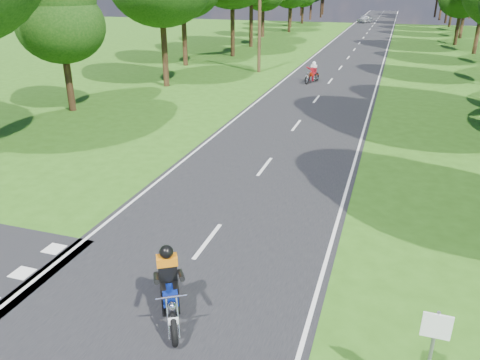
% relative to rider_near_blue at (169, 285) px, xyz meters
% --- Properties ---
extents(ground, '(160.00, 160.00, 0.00)m').
position_rel_rider_near_blue_xyz_m(ground, '(-0.44, 1.22, -0.84)').
color(ground, '#2B5613').
rests_on(ground, ground).
extents(main_road, '(7.00, 140.00, 0.02)m').
position_rel_rider_near_blue_xyz_m(main_road, '(-0.44, 51.22, -0.83)').
color(main_road, black).
rests_on(main_road, ground).
extents(road_markings, '(7.40, 140.00, 0.01)m').
position_rel_rider_near_blue_xyz_m(road_markings, '(-0.58, 49.35, -0.82)').
color(road_markings, silver).
rests_on(road_markings, main_road).
extents(telegraph_pole, '(1.20, 0.26, 8.00)m').
position_rel_rider_near_blue_xyz_m(telegraph_pole, '(-6.44, 29.22, 3.23)').
color(telegraph_pole, '#382616').
rests_on(telegraph_pole, ground).
extents(road_sign, '(0.45, 0.07, 2.00)m').
position_rel_rider_near_blue_xyz_m(road_sign, '(5.06, -0.79, 0.50)').
color(road_sign, slate).
rests_on(road_sign, ground).
extents(rider_near_blue, '(1.57, 2.03, 1.64)m').
position_rel_rider_near_blue_xyz_m(rider_near_blue, '(0.00, 0.00, 0.00)').
color(rider_near_blue, navy).
rests_on(rider_near_blue, main_road).
extents(rider_far_red, '(1.08, 1.87, 1.48)m').
position_rel_rider_near_blue_xyz_m(rider_far_red, '(-1.62, 26.21, -0.08)').
color(rider_far_red, '#A2250C').
rests_on(rider_far_red, main_road).
extents(distant_car, '(2.70, 4.07, 1.29)m').
position_rel_rider_near_blue_xyz_m(distant_car, '(-2.21, 81.84, -0.18)').
color(distant_car, '#B8BAC0').
rests_on(distant_car, main_road).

